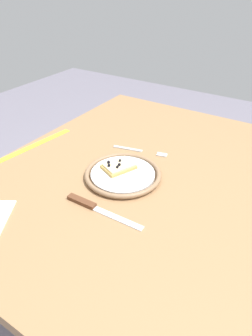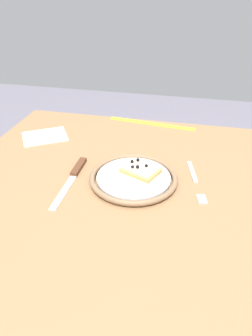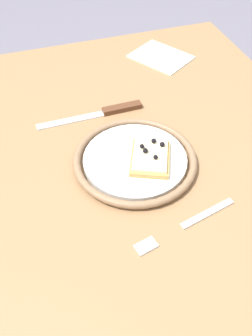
% 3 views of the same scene
% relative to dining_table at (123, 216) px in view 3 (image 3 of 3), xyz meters
% --- Properties ---
extents(dining_table, '(1.13, 0.93, 0.77)m').
position_rel_dining_table_xyz_m(dining_table, '(0.00, 0.00, 0.00)').
color(dining_table, '#936D47').
rests_on(dining_table, ground_plane).
extents(plate, '(0.24, 0.24, 0.02)m').
position_rel_dining_table_xyz_m(plate, '(0.06, -0.04, 0.09)').
color(plate, white).
rests_on(plate, dining_table).
extents(pizza_slice_near, '(0.12, 0.11, 0.03)m').
position_rel_dining_table_xyz_m(pizza_slice_near, '(0.04, -0.07, 0.10)').
color(pizza_slice_near, tan).
rests_on(pizza_slice_near, plate).
extents(knife, '(0.02, 0.24, 0.01)m').
position_rel_dining_table_xyz_m(knife, '(0.23, -0.04, 0.08)').
color(knife, silver).
rests_on(knife, dining_table).
extents(fork, '(0.06, 0.20, 0.00)m').
position_rel_dining_table_xyz_m(fork, '(-0.11, -0.08, 0.08)').
color(fork, silver).
rests_on(fork, dining_table).
extents(napkin, '(0.19, 0.18, 0.00)m').
position_rel_dining_table_xyz_m(napkin, '(0.41, -0.24, 0.08)').
color(napkin, white).
rests_on(napkin, dining_table).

